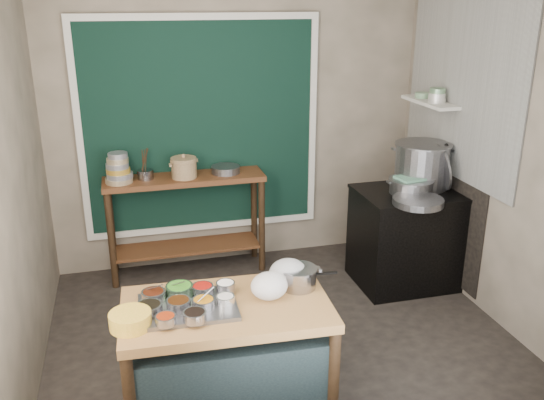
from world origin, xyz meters
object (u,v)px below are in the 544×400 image
object	(u,v)px
prep_table	(228,358)
ceramic_crock	(184,169)
utensil_cup	(145,174)
stock_pot	(422,165)
yellow_basin	(130,320)
condiment_tray	(188,307)
stove_block	(407,239)
saucepan	(298,278)
back_counter	(187,225)
steamer	(411,186)

from	to	relation	value
prep_table	ceramic_crock	xyz separation A→B (m)	(-0.01, 1.99, 0.66)
utensil_cup	ceramic_crock	xyz separation A→B (m)	(0.34, -0.04, 0.04)
prep_table	stock_pot	size ratio (longest dim) A/B	2.45
yellow_basin	stock_pot	xyz separation A→B (m)	(2.59, 1.51, 0.28)
yellow_basin	stock_pot	world-z (taller)	stock_pot
prep_table	utensil_cup	world-z (taller)	utensil_cup
condiment_tray	ceramic_crock	xyz separation A→B (m)	(0.22, 1.98, 0.27)
stove_block	stock_pot	size ratio (longest dim) A/B	1.77
saucepan	utensil_cup	distance (m)	2.11
prep_table	yellow_basin	size ratio (longest dim) A/B	5.30
yellow_basin	utensil_cup	size ratio (longest dim) A/B	1.65
ceramic_crock	stock_pot	distance (m)	2.12
stove_block	back_counter	bearing A→B (deg)	158.98
condiment_tray	steamer	distance (m)	2.44
utensil_cup	condiment_tray	bearing A→B (deg)	-86.59
saucepan	steamer	size ratio (longest dim) A/B	0.61
condiment_tray	yellow_basin	xyz separation A→B (m)	(-0.33, -0.12, 0.03)
prep_table	condiment_tray	xyz separation A→B (m)	(-0.23, 0.01, 0.39)
condiment_tray	steamer	bearing A→B (deg)	30.88
stove_block	condiment_tray	xyz separation A→B (m)	(-2.12, -1.29, 0.34)
yellow_basin	back_counter	bearing A→B (deg)	75.48
steamer	saucepan	bearing A→B (deg)	-140.04
condiment_tray	saucepan	bearing A→B (deg)	7.66
prep_table	saucepan	world-z (taller)	saucepan
prep_table	back_counter	world-z (taller)	back_counter
prep_table	steamer	distance (m)	2.32
stove_block	ceramic_crock	bearing A→B (deg)	160.01
utensil_cup	stock_pot	world-z (taller)	stock_pot
prep_table	utensil_cup	distance (m)	2.15
steamer	stove_block	bearing A→B (deg)	53.27
stock_pot	ceramic_crock	bearing A→B (deg)	163.89
stove_block	condiment_tray	bearing A→B (deg)	-148.67
ceramic_crock	utensil_cup	bearing A→B (deg)	173.41
back_counter	yellow_basin	xyz separation A→B (m)	(-0.55, -2.14, 0.32)
saucepan	stock_pot	size ratio (longest dim) A/B	0.48
back_counter	stock_pot	world-z (taller)	stock_pot
saucepan	steamer	xyz separation A→B (m)	(1.38, 1.15, 0.13)
back_counter	prep_table	bearing A→B (deg)	-89.78
prep_table	steamer	xyz separation A→B (m)	(1.86, 1.26, 0.57)
stock_pot	steamer	distance (m)	0.26
ceramic_crock	stock_pot	world-z (taller)	stock_pot
condiment_tray	steamer	xyz separation A→B (m)	(2.09, 1.25, 0.18)
back_counter	yellow_basin	world-z (taller)	back_counter
yellow_basin	stove_block	bearing A→B (deg)	29.82
condiment_tray	ceramic_crock	distance (m)	2.01
condiment_tray	ceramic_crock	bearing A→B (deg)	83.69
saucepan	stock_pot	world-z (taller)	stock_pot
stove_block	steamer	size ratio (longest dim) A/B	2.26
utensil_cup	ceramic_crock	distance (m)	0.34
stove_block	yellow_basin	bearing A→B (deg)	-150.18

